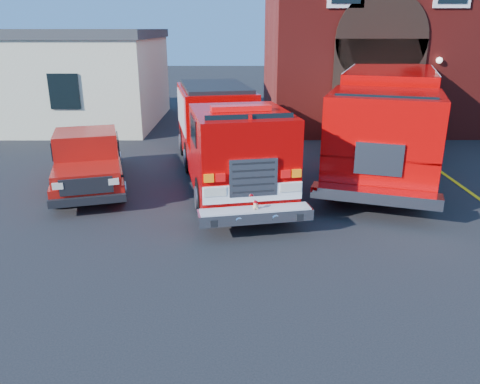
{
  "coord_description": "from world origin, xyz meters",
  "views": [
    {
      "loc": [
        -0.02,
        -9.96,
        4.37
      ],
      "look_at": [
        0.0,
        -1.2,
        1.3
      ],
      "focal_mm": 35.0,
      "sensor_mm": 36.0,
      "label": 1
    }
  ],
  "objects_px": {
    "fire_station": "(424,31)",
    "fire_engine": "(225,135)",
    "secondary_truck": "(386,117)",
    "side_building": "(51,76)",
    "pickup_truck": "(88,159)"
  },
  "relations": [
    {
      "from": "fire_station",
      "to": "fire_engine",
      "type": "bearing_deg",
      "value": -132.68
    },
    {
      "from": "secondary_truck",
      "to": "fire_engine",
      "type": "bearing_deg",
      "value": -165.83
    },
    {
      "from": "secondary_truck",
      "to": "fire_station",
      "type": "bearing_deg",
      "value": 64.48
    },
    {
      "from": "side_building",
      "to": "secondary_truck",
      "type": "distance_m",
      "value": 15.87
    },
    {
      "from": "side_building",
      "to": "fire_engine",
      "type": "bearing_deg",
      "value": -47.24
    },
    {
      "from": "pickup_truck",
      "to": "secondary_truck",
      "type": "bearing_deg",
      "value": 11.87
    },
    {
      "from": "side_building",
      "to": "fire_station",
      "type": "bearing_deg",
      "value": 3.14
    },
    {
      "from": "pickup_truck",
      "to": "secondary_truck",
      "type": "height_order",
      "value": "secondary_truck"
    },
    {
      "from": "side_building",
      "to": "fire_engine",
      "type": "xyz_separation_m",
      "value": [
        8.55,
        -9.25,
        -0.83
      ]
    },
    {
      "from": "fire_station",
      "to": "secondary_truck",
      "type": "xyz_separation_m",
      "value": [
        -4.26,
        -8.93,
        -2.58
      ]
    },
    {
      "from": "fire_station",
      "to": "pickup_truck",
      "type": "bearing_deg",
      "value": -140.97
    },
    {
      "from": "fire_station",
      "to": "side_building",
      "type": "bearing_deg",
      "value": -176.86
    },
    {
      "from": "fire_engine",
      "to": "pickup_truck",
      "type": "height_order",
      "value": "fire_engine"
    },
    {
      "from": "fire_engine",
      "to": "pickup_truck",
      "type": "relative_size",
      "value": 1.65
    },
    {
      "from": "fire_engine",
      "to": "secondary_truck",
      "type": "relative_size",
      "value": 0.9
    }
  ]
}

